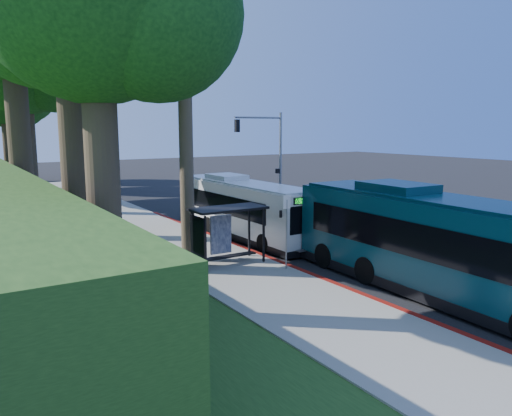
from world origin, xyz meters
TOP-DOWN VIEW (x-y plane):
  - ground at (0.00, 0.00)m, footprint 140.00×140.00m
  - sidewalk at (-7.30, 0.00)m, footprint 4.50×70.00m
  - red_curb at (-5.00, -4.00)m, footprint 0.25×30.00m
  - grass_verge at (-13.00, 5.00)m, footprint 8.00×70.00m
  - bus_shelter at (-7.26, -2.86)m, footprint 3.20×1.51m
  - stop_sign_pole at (-5.40, -5.00)m, footprint 0.35×0.06m
  - traffic_signal_pole at (3.78, 10.00)m, footprint 4.10×0.30m
  - tree_2 at (-11.89, 15.98)m, footprint 8.82×8.40m
  - tree_4 at (-11.40, 31.98)m, footprint 8.40×8.00m
  - tree_5 at (-10.41, 39.99)m, footprint 7.35×7.00m
  - white_bus at (-3.48, 1.73)m, footprint 2.56×10.99m
  - teal_bus at (-2.66, -10.22)m, footprint 3.20×12.90m
  - pickup at (0.88, 10.08)m, footprint 3.65×5.48m

SIDE VIEW (x-z plane):
  - ground at x=0.00m, z-range 0.00..0.00m
  - grass_verge at x=-13.00m, z-range 0.00..0.06m
  - sidewalk at x=-7.30m, z-range 0.00..0.12m
  - red_curb at x=-5.00m, z-range 0.00..0.13m
  - pickup at x=0.88m, z-range 0.00..1.40m
  - white_bus at x=-3.48m, z-range -0.04..3.22m
  - bus_shelter at x=-7.26m, z-range 0.53..3.08m
  - teal_bus at x=-2.66m, z-range -0.05..3.77m
  - stop_sign_pole at x=-5.40m, z-range 0.50..3.67m
  - traffic_signal_pole at x=3.78m, z-range 0.92..7.92m
  - tree_5 at x=-10.41m, z-range 2.53..15.39m
  - tree_4 at x=-11.40m, z-range 2.66..16.80m
  - tree_2 at x=-11.89m, z-range 2.92..18.04m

